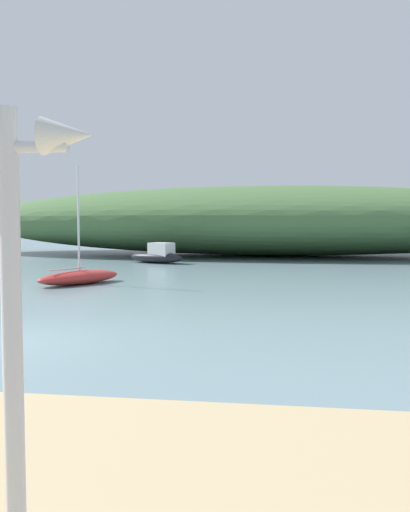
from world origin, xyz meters
name	(u,v)px	position (x,y,z in m)	size (l,w,h in m)	color
distant_hill	(270,221)	(4.43, 28.15, 2.32)	(41.86, 13.35, 4.64)	#476B3D
motorboat_by_sandbar	(158,255)	(-1.45, 20.05, 0.43)	(3.67, 2.52, 1.13)	black
sailboat_near_shore	(79,277)	(-2.05, 9.84, 0.28)	(2.84, 3.64, 4.39)	#B72D28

